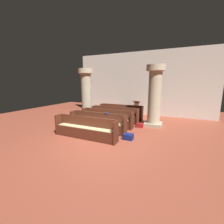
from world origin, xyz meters
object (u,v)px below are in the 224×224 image
lectern (136,109)px  pew_row_4 (85,127)px  pillar_aisle_side (155,95)px  pew_row_1 (114,114)px  pew_row_3 (97,122)px  pillar_far_side (86,92)px  kneeler_box_navy (128,137)px  kneeler_box_red (140,125)px  pew_row_0 (121,111)px  hymn_book (107,113)px  pew_row_2 (107,117)px

lectern → pew_row_4: bearing=-97.8°
pew_row_4 → pillar_aisle_side: bearing=53.9°
pew_row_1 → pew_row_3: (0.00, -2.02, 0.00)m
pew_row_4 → pillar_far_side: size_ratio=0.91×
pew_row_4 → kneeler_box_navy: (1.72, 0.62, -0.36)m
pillar_aisle_side → kneeler_box_navy: pillar_aisle_side is taller
kneeler_box_red → kneeler_box_navy: bearing=-89.5°
pew_row_0 → hymn_book: hymn_book is taller
pillar_far_side → kneeler_box_red: size_ratio=10.05×
pillar_aisle_side → pew_row_3: bearing=-137.1°
pillar_far_side → hymn_book: (2.67, -2.20, -0.78)m
lectern → kneeler_box_navy: (1.00, -4.62, -0.34)m
pew_row_0 → pew_row_3: size_ratio=1.00×
pillar_aisle_side → pillar_far_side: (-4.53, 0.27, 0.00)m
pew_row_1 → kneeler_box_red: (1.71, -0.51, -0.37)m
hymn_book → kneeler_box_navy: hymn_book is taller
pew_row_4 → lectern: lectern is taller
pew_row_2 → kneeler_box_navy: size_ratio=7.64×
lectern → pillar_far_side: bearing=-148.2°
pew_row_1 → pillar_aisle_side: (2.29, 0.10, 1.20)m
pew_row_2 → pillar_aisle_side: bearing=25.9°
pew_row_1 → lectern: (0.72, 2.21, -0.03)m
pew_row_0 → lectern: size_ratio=2.70×
pew_row_1 → lectern: lectern is taller
pew_row_3 → pew_row_4: (0.00, -1.01, 0.00)m
pew_row_4 → pillar_aisle_side: (2.29, 3.14, 1.20)m
lectern → kneeler_box_red: 2.91m
pillar_far_side → kneeler_box_navy: size_ratio=8.43×
pillar_aisle_side → kneeler_box_red: size_ratio=10.05×
hymn_book → kneeler_box_red: (1.28, 1.32, -0.80)m
pew_row_2 → pew_row_3: (0.00, -1.01, 0.00)m
hymn_book → pew_row_2: bearing=117.6°
pew_row_1 → hymn_book: 1.93m
pillar_aisle_side → kneeler_box_navy: size_ratio=8.43×
pew_row_1 → pillar_far_side: pillar_far_side is taller
pew_row_0 → kneeler_box_navy: 3.85m
pew_row_1 → kneeler_box_red: 1.82m
pew_row_1 → pillar_aisle_side: bearing=2.5°
pew_row_4 → kneeler_box_navy: 1.87m
kneeler_box_red → pew_row_4: bearing=-124.1°
pew_row_0 → pillar_far_side: size_ratio=0.91×
pillar_aisle_side → pew_row_0: bearing=158.3°
pew_row_4 → pew_row_0: bearing=90.0°
pillar_aisle_side → pillar_far_side: bearing=176.6°
pew_row_3 → lectern: 4.29m
pew_row_1 → pew_row_4: size_ratio=1.00×
pew_row_2 → pillar_far_side: (-2.24, 1.38, 1.20)m
pillar_far_side → hymn_book: size_ratio=17.39×
pew_row_4 → lectern: size_ratio=2.70×
pew_row_3 → kneeler_box_red: pew_row_3 is taller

